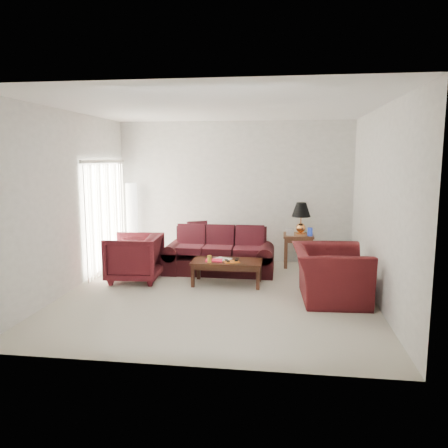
% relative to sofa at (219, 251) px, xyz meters
% --- Properties ---
extents(floor, '(5.00, 5.00, 0.00)m').
position_rel_sofa_xyz_m(floor, '(0.17, -1.39, -0.43)').
color(floor, beige).
rests_on(floor, ground).
extents(blinds, '(0.10, 2.00, 2.16)m').
position_rel_sofa_xyz_m(blinds, '(-2.25, -0.09, 0.65)').
color(blinds, silver).
rests_on(blinds, ground).
extents(sofa, '(2.18, 1.06, 0.87)m').
position_rel_sofa_xyz_m(sofa, '(0.00, 0.00, 0.00)').
color(sofa, black).
rests_on(sofa, ground).
extents(throw_pillow, '(0.47, 0.38, 0.44)m').
position_rel_sofa_xyz_m(throw_pillow, '(-0.56, 0.71, 0.26)').
color(throw_pillow, black).
rests_on(throw_pillow, sofa).
extents(end_table, '(0.66, 0.66, 0.67)m').
position_rel_sofa_xyz_m(end_table, '(1.54, 0.75, -0.10)').
color(end_table, brown).
rests_on(end_table, ground).
extents(table_lamp, '(0.48, 0.48, 0.65)m').
position_rel_sofa_xyz_m(table_lamp, '(1.59, 0.82, 0.56)').
color(table_lamp, '#E69248').
rests_on(table_lamp, end_table).
extents(clock, '(0.16, 0.08, 0.15)m').
position_rel_sofa_xyz_m(clock, '(1.37, 0.60, 0.31)').
color(clock, '#AFAFB3').
rests_on(clock, end_table).
extents(blue_canister, '(0.13, 0.13, 0.17)m').
position_rel_sofa_xyz_m(blue_canister, '(1.77, 0.61, 0.32)').
color(blue_canister, '#1C34B8').
rests_on(blue_canister, end_table).
extents(picture_frame, '(0.17, 0.19, 0.05)m').
position_rel_sofa_xyz_m(picture_frame, '(1.37, 0.97, 0.32)').
color(picture_frame, silver).
rests_on(picture_frame, end_table).
extents(floor_lamp, '(0.32, 0.32, 1.71)m').
position_rel_sofa_xyz_m(floor_lamp, '(-2.03, 0.80, 0.42)').
color(floor_lamp, silver).
rests_on(floor_lamp, ground).
extents(armchair_left, '(0.99, 0.97, 0.85)m').
position_rel_sofa_xyz_m(armchair_left, '(-1.46, -0.75, -0.01)').
color(armchair_left, '#3E0E13').
rests_on(armchair_left, ground).
extents(armchair_right, '(1.18, 1.34, 0.83)m').
position_rel_sofa_xyz_m(armchair_right, '(1.97, -1.39, -0.02)').
color(armchair_right, '#3E0E10').
rests_on(armchair_right, ground).
extents(coffee_table, '(1.30, 0.77, 0.43)m').
position_rel_sofa_xyz_m(coffee_table, '(0.25, -0.76, -0.22)').
color(coffee_table, black).
rests_on(coffee_table, ground).
extents(magazine_red, '(0.31, 0.25, 0.02)m').
position_rel_sofa_xyz_m(magazine_red, '(0.03, -0.82, 0.01)').
color(magazine_red, red).
rests_on(magazine_red, coffee_table).
extents(magazine_white, '(0.35, 0.32, 0.02)m').
position_rel_sofa_xyz_m(magazine_white, '(0.16, -0.69, 0.01)').
color(magazine_white, white).
rests_on(magazine_white, coffee_table).
extents(magazine_orange, '(0.31, 0.28, 0.01)m').
position_rel_sofa_xyz_m(magazine_orange, '(0.35, -0.87, 0.01)').
color(magazine_orange, '#CF6718').
rests_on(magazine_orange, coffee_table).
extents(remote_a, '(0.11, 0.16, 0.02)m').
position_rel_sofa_xyz_m(remote_a, '(0.27, -0.88, 0.03)').
color(remote_a, black).
rests_on(remote_a, coffee_table).
extents(remote_b, '(0.06, 0.19, 0.02)m').
position_rel_sofa_xyz_m(remote_b, '(0.43, -0.79, 0.03)').
color(remote_b, black).
rests_on(remote_b, coffee_table).
extents(yellow_glass, '(0.08, 0.08, 0.12)m').
position_rel_sofa_xyz_m(yellow_glass, '(-0.03, -0.94, 0.06)').
color(yellow_glass, yellow).
rests_on(yellow_glass, coffee_table).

